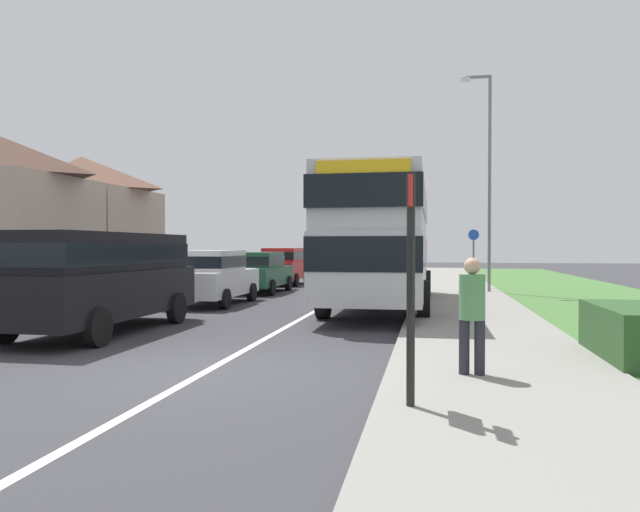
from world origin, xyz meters
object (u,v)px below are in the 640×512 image
object	(u,v)px
cycle_route_sign	(473,256)
street_lamp_mid	(487,170)
parked_van_black	(100,273)
parked_car_white	(211,275)
pedestrian_at_stop	(472,310)
bus_stop_sign	(411,273)
parked_car_dark_green	(258,270)
parked_car_red	(284,265)
double_decker_bus	(382,235)

from	to	relation	value
cycle_route_sign	street_lamp_mid	world-z (taller)	street_lamp_mid
parked_van_black	street_lamp_mid	distance (m)	15.14
parked_car_white	pedestrian_at_stop	distance (m)	11.96
parked_car_white	bus_stop_sign	distance (m)	12.98
parked_van_black	parked_car_dark_green	distance (m)	11.00
pedestrian_at_stop	street_lamp_mid	world-z (taller)	street_lamp_mid
parked_car_white	pedestrian_at_stop	world-z (taller)	parked_car_white
parked_car_white	bus_stop_sign	xyz separation A→B (m)	(6.53, -11.20, 0.61)
parked_van_black	bus_stop_sign	size ratio (longest dim) A/B	2.09
parked_car_white	bus_stop_sign	world-z (taller)	bus_stop_sign
pedestrian_at_stop	parked_car_dark_green	bearing A→B (deg)	116.64
parked_car_red	pedestrian_at_stop	size ratio (longest dim) A/B	2.35
double_decker_bus	pedestrian_at_stop	xyz separation A→B (m)	(1.96, -9.43, -1.17)
parked_van_black	parked_car_dark_green	xyz separation A→B (m)	(0.20, 10.99, -0.38)
parked_car_white	parked_car_red	xyz separation A→B (m)	(-0.15, 9.77, 0.02)
double_decker_bus	bus_stop_sign	xyz separation A→B (m)	(1.22, -11.15, -0.60)
parked_car_red	parked_car_dark_green	bearing A→B (deg)	-87.40
bus_stop_sign	street_lamp_mid	distance (m)	17.27
parked_van_black	street_lamp_mid	bearing A→B (deg)	52.85
double_decker_bus	pedestrian_at_stop	world-z (taller)	double_decker_bus
pedestrian_at_stop	parked_van_black	bearing A→B (deg)	155.54
parked_car_white	pedestrian_at_stop	xyz separation A→B (m)	(7.28, -9.48, 0.05)
pedestrian_at_stop	street_lamp_mid	xyz separation A→B (m)	(1.50, 15.12, 3.71)
double_decker_bus	cycle_route_sign	size ratio (longest dim) A/B	4.05
parked_van_black	street_lamp_mid	size ratio (longest dim) A/B	0.66
parked_car_white	street_lamp_mid	world-z (taller)	street_lamp_mid
parked_van_black	cycle_route_sign	xyz separation A→B (m)	(8.58, 14.07, 0.17)
parked_car_dark_green	street_lamp_mid	xyz separation A→B (m)	(8.71, 0.76, 3.80)
double_decker_bus	parked_car_red	xyz separation A→B (m)	(-5.46, 9.82, -1.20)
double_decker_bus	bus_stop_sign	distance (m)	11.23
parked_car_dark_green	street_lamp_mid	bearing A→B (deg)	5.01
bus_stop_sign	parked_car_red	bearing A→B (deg)	107.67
parked_car_white	cycle_route_sign	bearing A→B (deg)	43.24
street_lamp_mid	parked_car_dark_green	bearing A→B (deg)	-174.99
parked_car_white	cycle_route_sign	distance (m)	11.62
parked_car_red	pedestrian_at_stop	bearing A→B (deg)	-68.91
parked_van_black	parked_car_dark_green	bearing A→B (deg)	88.97
pedestrian_at_stop	bus_stop_sign	xyz separation A→B (m)	(-0.75, -1.72, 0.56)
parked_car_red	bus_stop_sign	bearing A→B (deg)	-72.33
parked_van_black	parked_car_dark_green	world-z (taller)	parked_van_black
cycle_route_sign	bus_stop_sign	bearing A→B (deg)	-95.73
bus_stop_sign	street_lamp_mid	xyz separation A→B (m)	(2.25, 16.83, 3.14)
bus_stop_sign	street_lamp_mid	world-z (taller)	street_lamp_mid
parked_van_black	cycle_route_sign	size ratio (longest dim) A/B	2.16
parked_car_red	cycle_route_sign	xyz separation A→B (m)	(8.60, -1.82, 0.48)
cycle_route_sign	street_lamp_mid	bearing A→B (deg)	-81.99
double_decker_bus	pedestrian_at_stop	distance (m)	9.71
parked_car_red	street_lamp_mid	world-z (taller)	street_lamp_mid
parked_car_red	cycle_route_sign	size ratio (longest dim) A/B	1.55
bus_stop_sign	pedestrian_at_stop	bearing A→B (deg)	66.51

